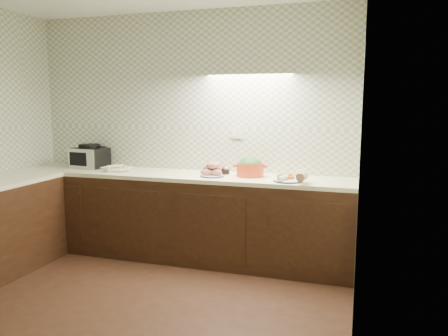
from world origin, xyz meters
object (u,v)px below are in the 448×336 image
(parsnip_pile, at_px, (120,168))
(toaster_oven, at_px, (90,157))
(dutch_oven, at_px, (250,167))
(veg_plate, at_px, (294,177))
(sweet_potato_plate, at_px, (212,171))
(onion_bowl, at_px, (223,170))

(parsnip_pile, bearing_deg, toaster_oven, 166.88)
(toaster_oven, distance_m, parsnip_pile, 0.48)
(parsnip_pile, relative_size, dutch_oven, 1.14)
(parsnip_pile, bearing_deg, dutch_oven, 2.51)
(parsnip_pile, xyz_separation_m, veg_plate, (1.91, -0.12, 0.02))
(sweet_potato_plate, distance_m, dutch_oven, 0.38)
(sweet_potato_plate, xyz_separation_m, onion_bowl, (0.05, 0.18, -0.02))
(toaster_oven, distance_m, sweet_potato_plate, 1.55)
(parsnip_pile, relative_size, onion_bowl, 2.96)
(parsnip_pile, xyz_separation_m, dutch_oven, (1.44, 0.06, 0.06))
(sweet_potato_plate, bearing_deg, toaster_oven, 173.93)
(sweet_potato_plate, xyz_separation_m, veg_plate, (0.83, -0.07, -0.01))
(parsnip_pile, xyz_separation_m, sweet_potato_plate, (1.08, -0.06, 0.03))
(onion_bowl, bearing_deg, sweet_potato_plate, -106.37)
(toaster_oven, relative_size, dutch_oven, 1.21)
(parsnip_pile, height_order, dutch_oven, dutch_oven)
(toaster_oven, relative_size, onion_bowl, 3.11)
(parsnip_pile, bearing_deg, veg_plate, -3.65)
(veg_plate, bearing_deg, onion_bowl, 162.15)
(toaster_oven, xyz_separation_m, parsnip_pile, (0.46, -0.11, -0.10))
(sweet_potato_plate, bearing_deg, dutch_oven, 18.41)
(sweet_potato_plate, distance_m, veg_plate, 0.83)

